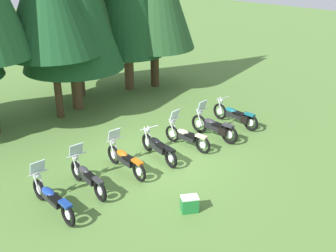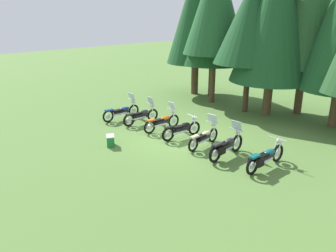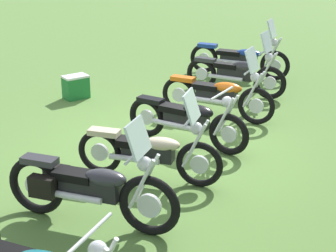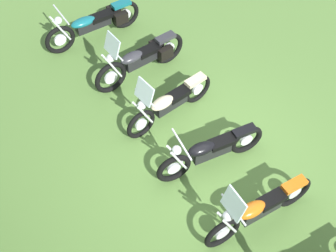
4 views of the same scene
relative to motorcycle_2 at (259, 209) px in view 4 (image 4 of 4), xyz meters
The scene contains 6 objects.
ground_plane 1.48m from the motorcycle_2, ahead, with size 80.00×80.00×0.00m, color #547A38.
motorcycle_2 is the anchor object (origin of this frame).
motorcycle_3 1.41m from the motorcycle_2, ahead, with size 0.75×2.14×0.99m.
motorcycle_4 2.78m from the motorcycle_2, ahead, with size 0.63×2.11×1.34m.
motorcycle_5 4.12m from the motorcycle_2, ahead, with size 0.63×2.23×1.38m.
motorcycle_6 5.73m from the motorcycle_2, ahead, with size 0.78×2.36×1.01m.
Camera 4 is at (-3.67, 3.80, 7.46)m, focal length 51.87 mm.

